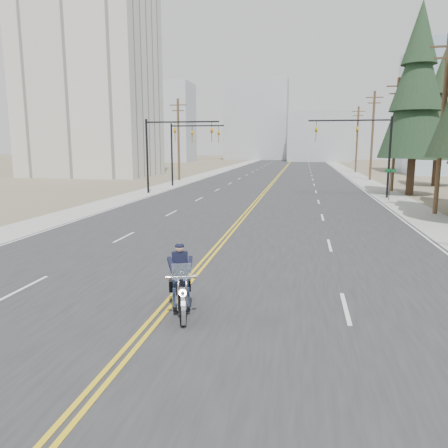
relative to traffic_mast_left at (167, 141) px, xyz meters
The scene contains 22 objects.
ground_plane 33.60m from the traffic_mast_left, 74.33° to the right, with size 400.00×400.00×0.00m, color #776D56.
road 39.36m from the traffic_mast_left, 76.71° to the left, with size 20.00×200.00×0.01m, color #303033.
sidewalk_left 38.40m from the traffic_mast_left, 93.80° to the left, with size 3.00×200.00×0.01m, color #A5A5A0.
sidewalk_right 43.45m from the traffic_mast_left, 61.68° to the left, with size 3.00×200.00×0.01m, color #A5A5A0.
traffic_mast_left is the anchor object (origin of this frame).
traffic_mast_right 17.95m from the traffic_mast_left, ahead, with size 7.10×0.26×7.00m.
traffic_mast_far 8.01m from the traffic_mast_left, 92.40° to the left, with size 6.10×0.26×7.00m.
street_sign 20.12m from the traffic_mast_left, ahead, with size 0.90×0.06×2.62m.
utility_pole_b 23.31m from the traffic_mast_left, 22.74° to the right, with size 2.20×0.30×11.50m.
utility_pole_c 22.31m from the traffic_mast_left, 15.61° to the left, with size 2.20×0.30×11.00m.
utility_pole_d 30.06m from the traffic_mast_left, 44.36° to the left, with size 2.20×0.30×11.50m.
utility_pole_e 43.66m from the traffic_mast_left, 60.53° to the left, with size 2.20×0.30×11.00m.
utility_pole_left 16.39m from the traffic_mast_left, 102.42° to the left, with size 2.20×0.30×10.50m.
apartment_block 31.50m from the traffic_mast_left, 129.59° to the left, with size 18.00×14.00×30.00m, color silver.
haze_bldg_a 87.20m from the traffic_mast_left, 107.41° to the left, with size 14.00×12.00×22.00m, color #B7BCC6.
haze_bldg_b 94.56m from the traffic_mast_left, 79.66° to the left, with size 18.00×14.00×14.00m, color #ADB2B7.
haze_bldg_d 108.34m from the traffic_mast_left, 91.60° to the left, with size 20.00×15.00×26.00m, color #ADB2B7.
haze_bldg_e 122.80m from the traffic_mast_left, 73.94° to the left, with size 14.00×14.00×12.00m, color #B7BCC6.
haze_bldg_f 106.28m from the traffic_mast_left, 112.71° to the left, with size 12.00×12.00×16.00m, color #ADB2B7.
motorcyclist 30.83m from the traffic_mast_left, 71.91° to the right, with size 1.03×2.41×1.88m, color black, non-canonical shape.
conifer_tall 23.18m from the traffic_mast_left, ahead, with size 6.15×6.15×17.09m.
conifer_far 30.82m from the traffic_mast_left, 25.97° to the left, with size 5.57×5.57×14.93m.
Camera 1 is at (3.71, -8.07, 4.52)m, focal length 35.00 mm.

